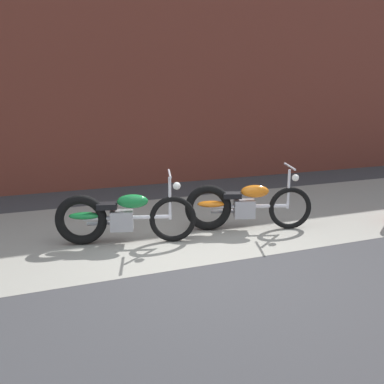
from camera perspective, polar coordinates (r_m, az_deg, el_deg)
The scene contains 5 objects.
ground_plane at distance 5.44m, azimuth 1.34°, elevation -9.84°, with size 80.00×80.00×0.00m, color #38383A.
sidewalk_slab at distance 6.98m, azimuth -4.27°, elevation -4.58°, with size 36.00×3.50×0.01m, color gray.
brick_building_wall at distance 10.04m, azimuth -10.78°, elevation 17.78°, with size 36.00×0.50×5.95m, color brown.
motorcycle_green at distance 6.19m, azimuth -10.07°, elevation -3.26°, with size 1.96×0.80×1.03m.
motorcycle_orange at distance 6.75m, azimuth 6.34°, elevation -1.77°, with size 1.93×0.86×1.03m.
Camera 1 is at (-1.96, -4.61, 2.12)m, focal length 39.99 mm.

